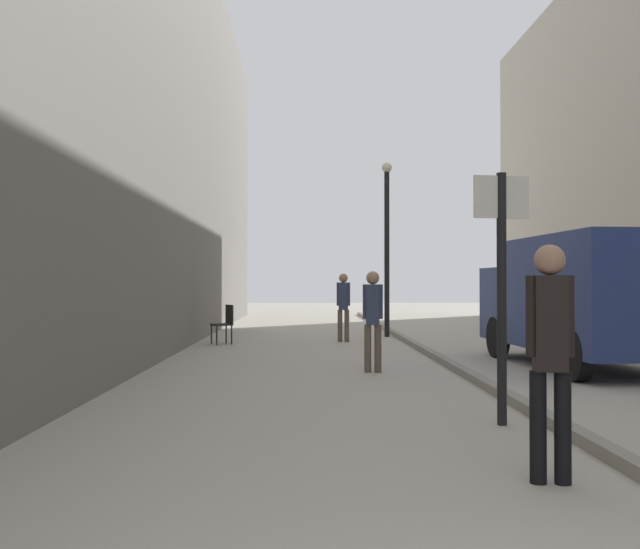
# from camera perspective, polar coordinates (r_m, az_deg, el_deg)

# --- Properties ---
(ground_plane) EXTENTS (80.00, 80.00, 0.00)m
(ground_plane) POSITION_cam_1_polar(r_m,az_deg,el_deg) (13.35, 2.83, -6.97)
(ground_plane) COLOR #A8A093
(building_facade_left) EXTENTS (3.55, 40.00, 10.85)m
(building_facade_left) POSITION_cam_1_polar(r_m,az_deg,el_deg) (14.52, -19.68, 15.21)
(building_facade_left) COLOR slate
(building_facade_left) RESTS_ON ground_plane
(kerb_strip) EXTENTS (0.16, 40.00, 0.12)m
(kerb_strip) POSITION_cam_1_polar(r_m,az_deg,el_deg) (13.55, 9.56, -6.62)
(kerb_strip) COLOR gray
(kerb_strip) RESTS_ON ground_plane
(pedestrian_main_foreground) EXTENTS (0.34, 0.22, 1.70)m
(pedestrian_main_foreground) POSITION_cam_1_polar(r_m,az_deg,el_deg) (17.85, 1.87, -2.23)
(pedestrian_main_foreground) COLOR brown
(pedestrian_main_foreground) RESTS_ON ground_plane
(pedestrian_mid_block) EXTENTS (0.34, 0.23, 1.74)m
(pedestrian_mid_block) POSITION_cam_1_polar(r_m,az_deg,el_deg) (5.51, 17.80, -5.38)
(pedestrian_mid_block) COLOR black
(pedestrian_mid_block) RESTS_ON ground_plane
(pedestrian_far_crossing) EXTENTS (0.33, 0.22, 1.66)m
(pedestrian_far_crossing) POSITION_cam_1_polar(r_m,az_deg,el_deg) (11.79, 4.21, -3.14)
(pedestrian_far_crossing) COLOR brown
(pedestrian_far_crossing) RESTS_ON ground_plane
(delivery_van) EXTENTS (2.33, 5.14, 2.25)m
(delivery_van) POSITION_cam_1_polar(r_m,az_deg,el_deg) (13.21, 20.17, -1.72)
(delivery_van) COLOR navy
(delivery_van) RESTS_ON ground_plane
(street_sign_post) EXTENTS (0.60, 0.13, 2.60)m
(street_sign_post) POSITION_cam_1_polar(r_m,az_deg,el_deg) (7.63, 14.23, -0.03)
(street_sign_post) COLOR black
(street_sign_post) RESTS_ON ground_plane
(lamp_post) EXTENTS (0.28, 0.28, 4.76)m
(lamp_post) POSITION_cam_1_polar(r_m,az_deg,el_deg) (19.67, 5.33, 2.99)
(lamp_post) COLOR black
(lamp_post) RESTS_ON ground_plane
(cafe_chair_near_window) EXTENTS (0.59, 0.59, 0.94)m
(cafe_chair_near_window) POSITION_cam_1_polar(r_m,az_deg,el_deg) (17.39, -7.56, -3.70)
(cafe_chair_near_window) COLOR black
(cafe_chair_near_window) RESTS_ON ground_plane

